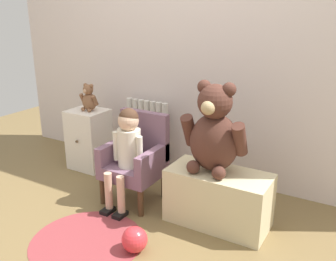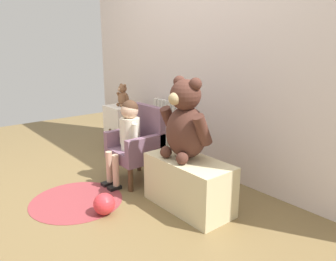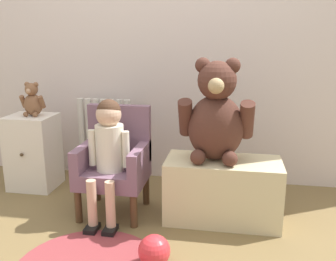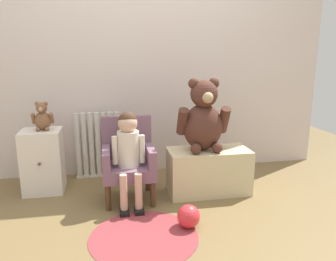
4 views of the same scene
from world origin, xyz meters
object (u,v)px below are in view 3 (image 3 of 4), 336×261
child_figure (108,143)px  low_bench (222,190)px  small_dresser (34,152)px  small_teddy_bear (33,101)px  radiator (105,140)px  large_teddy_bear (216,116)px  child_armchair (115,161)px  toy_ball (154,251)px

child_figure → low_bench: child_figure is taller
small_dresser → small_teddy_bear: (0.03, 0.01, 0.38)m
radiator → large_teddy_bear: (0.87, -0.53, 0.33)m
radiator → child_figure: (0.25, -0.64, 0.17)m
child_armchair → low_bench: size_ratio=0.98×
child_armchair → radiator: bearing=115.4°
radiator → child_armchair: 0.58m
small_dresser → child_armchair: size_ratio=0.81×
large_teddy_bear → low_bench: bearing=-11.1°
small_dresser → large_teddy_bear: 1.41m
low_bench → large_teddy_bear: 0.46m
radiator → child_figure: 0.70m
large_teddy_bear → toy_ball: bearing=-114.6°
radiator → toy_ball: 1.27m
radiator → small_dresser: radiator is taller
small_teddy_bear → large_teddy_bear: bearing=-12.0°
child_armchair → small_teddy_bear: small_teddy_bear is taller
large_teddy_bear → small_teddy_bear: size_ratio=2.48×
low_bench → small_teddy_bear: (-1.36, 0.29, 0.46)m
low_bench → large_teddy_bear: large_teddy_bear is taller
small_dresser → small_teddy_bear: size_ratio=2.24×
radiator → small_dresser: bearing=-150.3°
child_armchair → large_teddy_bear: large_teddy_bear is taller
child_figure → small_dresser: bearing=152.1°
large_teddy_bear → small_dresser: bearing=168.5°
toy_ball → small_dresser: bearing=142.6°
child_figure → low_bench: size_ratio=1.08×
small_teddy_bear → low_bench: bearing=-11.9°
large_teddy_bear → small_teddy_bear: 1.34m
child_figure → small_teddy_bear: bearing=150.9°
small_dresser → large_teddy_bear: (1.33, -0.27, 0.37)m
child_armchair → child_figure: bearing=-90.0°
radiator → child_figure: child_figure is taller
child_armchair → small_teddy_bear: size_ratio=2.76×
small_teddy_bear → child_armchair: bearing=-21.7°
large_teddy_bear → toy_ball: large_teddy_bear is taller
child_figure → large_teddy_bear: 0.65m
child_figure → small_teddy_bear: small_teddy_bear is taller
radiator → child_figure: size_ratio=0.86×
child_armchair → toy_ball: bearing=-56.5°
small_teddy_bear → small_dresser: bearing=-166.7°
child_armchair → toy_ball: size_ratio=4.20×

